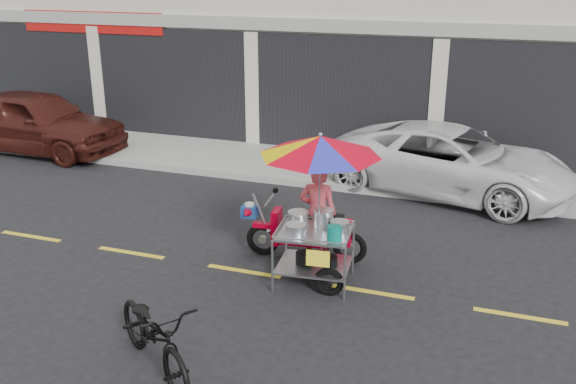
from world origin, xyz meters
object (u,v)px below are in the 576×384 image
(white_pickup, at_px, (451,161))
(food_vendor_rig, at_px, (317,184))
(maroon_sedan, at_px, (37,121))
(near_bicycle, at_px, (154,335))

(white_pickup, distance_m, food_vendor_rig, 4.69)
(maroon_sedan, xyz_separation_m, food_vendor_rig, (8.47, -4.10, 0.65))
(white_pickup, bearing_deg, food_vendor_rig, 174.15)
(near_bicycle, xyz_separation_m, food_vendor_rig, (1.00, 3.01, 0.94))
(near_bicycle, distance_m, food_vendor_rig, 3.31)
(maroon_sedan, distance_m, food_vendor_rig, 9.43)
(maroon_sedan, distance_m, white_pickup, 9.99)
(maroon_sedan, relative_size, near_bicycle, 2.47)
(food_vendor_rig, bearing_deg, near_bicycle, -114.45)
(maroon_sedan, bearing_deg, near_bicycle, -130.68)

